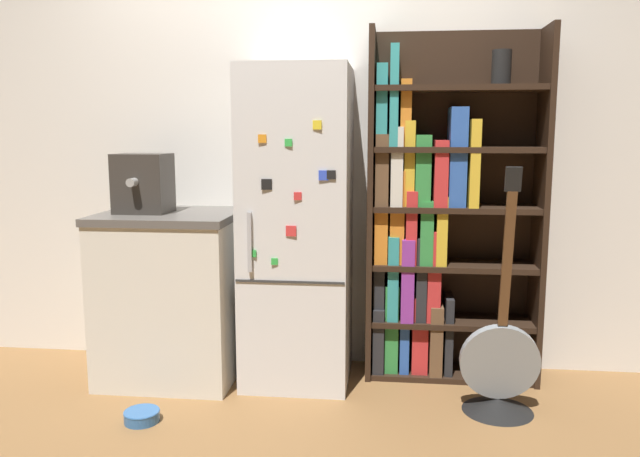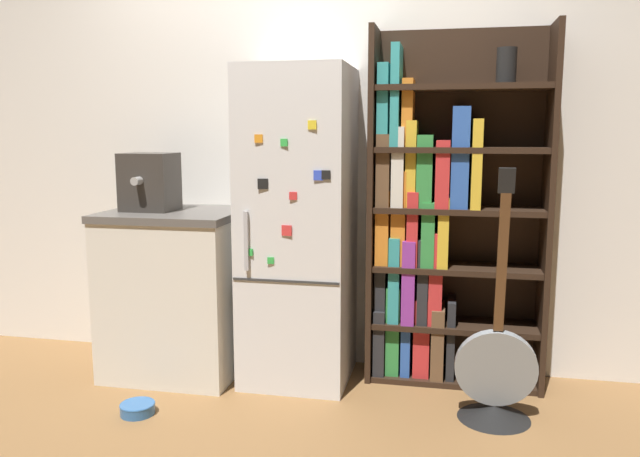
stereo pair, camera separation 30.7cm
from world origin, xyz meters
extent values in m
plane|color=olive|center=(0.00, 0.00, 0.00)|extent=(16.00, 16.00, 0.00)
cube|color=white|center=(0.00, 0.47, 1.30)|extent=(8.00, 0.05, 2.60)
cube|color=silver|center=(0.00, 0.17, 0.84)|extent=(0.56, 0.55, 1.69)
cube|color=#333333|center=(0.00, -0.11, 0.61)|extent=(0.55, 0.01, 0.01)
cube|color=#B2B2B7|center=(-0.20, -0.12, 0.81)|extent=(0.02, 0.02, 0.30)
cube|color=green|center=(0.00, -0.11, 1.30)|extent=(0.04, 0.01, 0.04)
cube|color=green|center=(-0.07, -0.11, 0.71)|extent=(0.03, 0.01, 0.03)
cube|color=orange|center=(-0.13, -0.11, 1.32)|extent=(0.04, 0.01, 0.04)
cube|color=blue|center=(0.17, -0.11, 1.14)|extent=(0.05, 0.01, 0.05)
cube|color=red|center=(0.01, -0.11, 0.87)|extent=(0.05, 0.01, 0.05)
cube|color=red|center=(0.04, -0.11, 1.04)|extent=(0.04, 0.01, 0.04)
cube|color=black|center=(-0.11, -0.11, 1.10)|extent=(0.05, 0.01, 0.05)
cube|color=black|center=(0.21, -0.11, 1.15)|extent=(0.04, 0.01, 0.04)
cube|color=yellow|center=(0.14, -0.11, 1.38)|extent=(0.04, 0.01, 0.04)
cube|color=green|center=(-0.18, -0.11, 0.75)|extent=(0.04, 0.01, 0.04)
cube|color=black|center=(0.39, 0.30, 0.94)|extent=(0.03, 0.31, 1.89)
cube|color=black|center=(1.28, 0.30, 0.94)|extent=(0.03, 0.31, 1.89)
cube|color=black|center=(0.84, 0.43, 0.94)|extent=(0.93, 0.03, 1.89)
cube|color=black|center=(0.84, 0.30, 0.01)|extent=(0.87, 0.28, 0.03)
cube|color=black|center=(0.84, 0.30, 0.31)|extent=(0.87, 0.28, 0.03)
cube|color=black|center=(0.84, 0.30, 0.63)|extent=(0.87, 0.28, 0.03)
cube|color=black|center=(0.84, 0.30, 0.94)|extent=(0.87, 0.28, 0.03)
cube|color=black|center=(0.84, 0.30, 1.26)|extent=(0.87, 0.28, 0.03)
cube|color=black|center=(0.84, 0.30, 1.57)|extent=(0.87, 0.28, 0.03)
cube|color=#262628|center=(0.44, 0.29, 0.21)|extent=(0.06, 0.23, 0.36)
cube|color=#338C3F|center=(0.51, 0.30, 0.28)|extent=(0.07, 0.20, 0.49)
cube|color=#2D59B2|center=(0.58, 0.29, 0.23)|extent=(0.05, 0.20, 0.41)
cube|color=red|center=(0.67, 0.30, 0.25)|extent=(0.09, 0.21, 0.43)
cube|color=brown|center=(0.75, 0.29, 0.22)|extent=(0.07, 0.25, 0.39)
cube|color=#262628|center=(0.82, 0.29, 0.25)|extent=(0.04, 0.21, 0.43)
cube|color=#262628|center=(0.44, 0.30, 0.56)|extent=(0.06, 0.20, 0.47)
cube|color=teal|center=(0.52, 0.29, 0.56)|extent=(0.06, 0.21, 0.47)
cube|color=purple|center=(0.59, 0.29, 0.56)|extent=(0.07, 0.25, 0.45)
cube|color=#262628|center=(0.67, 0.29, 0.56)|extent=(0.06, 0.22, 0.46)
cube|color=red|center=(0.73, 0.30, 0.58)|extent=(0.07, 0.24, 0.50)
cube|color=orange|center=(0.45, 0.29, 0.84)|extent=(0.07, 0.20, 0.40)
cube|color=orange|center=(0.53, 0.30, 0.90)|extent=(0.08, 0.21, 0.50)
cube|color=red|center=(0.61, 0.30, 0.84)|extent=(0.06, 0.25, 0.40)
cube|color=#338C3F|center=(0.69, 0.29, 0.82)|extent=(0.07, 0.23, 0.34)
cube|color=gold|center=(0.77, 0.29, 0.83)|extent=(0.06, 0.24, 0.37)
cube|color=brown|center=(0.45, 0.29, 1.15)|extent=(0.07, 0.21, 0.38)
cube|color=silver|center=(0.52, 0.30, 1.17)|extent=(0.06, 0.25, 0.42)
cube|color=gold|center=(0.59, 0.30, 1.18)|extent=(0.05, 0.21, 0.45)
cube|color=#338C3F|center=(0.66, 0.31, 1.15)|extent=(0.08, 0.24, 0.38)
cube|color=red|center=(0.75, 0.29, 1.13)|extent=(0.07, 0.24, 0.35)
cube|color=#2D59B2|center=(0.84, 0.29, 1.22)|extent=(0.09, 0.23, 0.52)
cube|color=gold|center=(0.92, 0.29, 1.19)|extent=(0.05, 0.26, 0.46)
cube|color=teal|center=(0.44, 0.29, 1.49)|extent=(0.06, 0.21, 0.43)
cube|color=teal|center=(0.50, 0.30, 1.53)|extent=(0.04, 0.26, 0.52)
cube|color=orange|center=(0.57, 0.30, 1.45)|extent=(0.06, 0.21, 0.35)
cylinder|color=black|center=(1.05, 0.30, 1.68)|extent=(0.10, 0.10, 0.18)
cube|color=silver|center=(-0.69, 0.14, 0.44)|extent=(0.71, 0.63, 0.88)
cube|color=#5B5651|center=(-0.69, 0.14, 0.90)|extent=(0.73, 0.65, 0.04)
cube|color=#38332D|center=(-0.83, 0.11, 1.08)|extent=(0.27, 0.23, 0.32)
cylinder|color=#A5A39E|center=(-0.83, -0.03, 1.09)|extent=(0.04, 0.06, 0.04)
cone|color=black|center=(1.03, -0.14, 0.03)|extent=(0.34, 0.34, 0.06)
cylinder|color=gray|center=(1.03, -0.14, 0.25)|extent=(0.38, 0.10, 0.38)
cube|color=brown|center=(1.03, -0.21, 0.77)|extent=(0.04, 0.11, 0.65)
cube|color=black|center=(1.03, -0.27, 1.14)|extent=(0.07, 0.04, 0.11)
cylinder|color=#3366A5|center=(-0.65, -0.45, 0.03)|extent=(0.16, 0.16, 0.05)
torus|color=#3366A5|center=(-0.65, -0.45, 0.05)|extent=(0.17, 0.17, 0.01)
camera|label=1|loc=(0.49, -3.10, 1.35)|focal=35.00mm
camera|label=2|loc=(0.79, -3.05, 1.35)|focal=35.00mm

